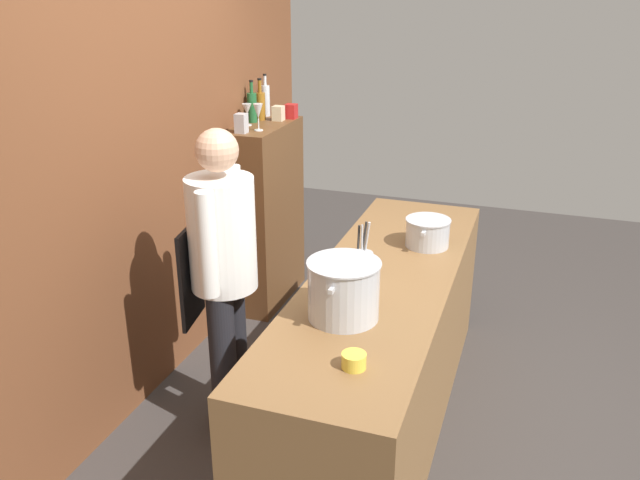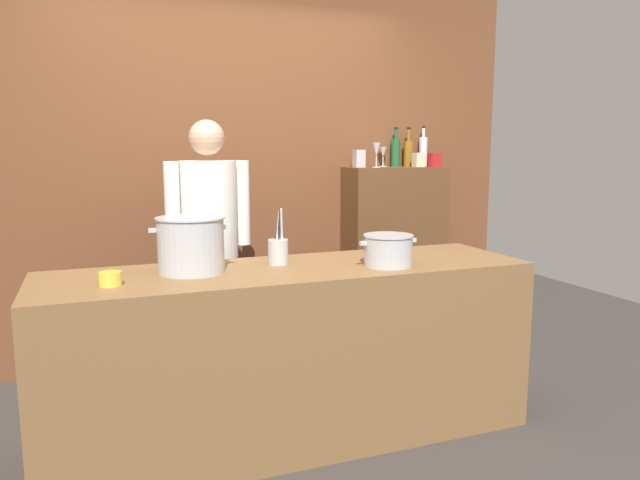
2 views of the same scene
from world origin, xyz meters
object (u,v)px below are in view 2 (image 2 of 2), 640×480
(stockpot_large, at_px, (191,245))
(spice_tin_red, at_px, (434,160))
(chef, at_px, (209,236))
(wine_glass_tall, at_px, (383,153))
(wine_bottle_clear, at_px, (423,151))
(wine_bottle_amber, at_px, (408,153))
(spice_tin_silver, at_px, (359,159))
(spice_tin_cream, at_px, (419,160))
(wine_glass_short, at_px, (377,150))
(stockpot_small, at_px, (388,250))
(butter_jar, at_px, (110,279))
(wine_bottle_green, at_px, (396,152))
(utensil_crock, at_px, (278,250))

(stockpot_large, xyz_separation_m, spice_tin_red, (1.98, 1.02, 0.37))
(chef, relative_size, stockpot_large, 4.27)
(wine_glass_tall, bearing_deg, wine_bottle_clear, 2.33)
(wine_glass_tall, bearing_deg, wine_bottle_amber, -1.70)
(stockpot_large, distance_m, spice_tin_silver, 1.87)
(chef, distance_m, spice_tin_cream, 1.75)
(wine_glass_short, bearing_deg, wine_bottle_amber, 21.78)
(stockpot_small, xyz_separation_m, spice_tin_silver, (0.46, 1.35, 0.44))
(wine_bottle_clear, xyz_separation_m, spice_tin_silver, (-0.59, -0.08, -0.05))
(wine_glass_short, bearing_deg, wine_glass_tall, 48.37)
(stockpot_large, distance_m, wine_bottle_clear, 2.40)
(wine_glass_tall, distance_m, spice_tin_cream, 0.27)
(wine_bottle_amber, xyz_separation_m, wine_glass_tall, (-0.21, 0.01, -0.00))
(chef, distance_m, spice_tin_red, 1.84)
(stockpot_small, height_order, spice_tin_red, spice_tin_red)
(butter_jar, height_order, wine_bottle_green, wine_bottle_green)
(butter_jar, distance_m, wine_bottle_green, 2.61)
(butter_jar, xyz_separation_m, spice_tin_cream, (2.25, 1.24, 0.47))
(spice_tin_silver, bearing_deg, wine_glass_short, -36.99)
(stockpot_small, bearing_deg, butter_jar, 178.26)
(butter_jar, relative_size, spice_tin_silver, 0.76)
(utensil_crock, height_order, wine_bottle_clear, wine_bottle_clear)
(stockpot_small, xyz_separation_m, wine_glass_short, (0.56, 1.27, 0.50))
(stockpot_large, bearing_deg, spice_tin_silver, 39.07)
(wine_bottle_clear, xyz_separation_m, wine_bottle_amber, (-0.14, -0.02, -0.01))
(wine_bottle_green, bearing_deg, chef, -161.33)
(butter_jar, xyz_separation_m, wine_bottle_green, (2.14, 1.39, 0.53))
(stockpot_small, relative_size, spice_tin_silver, 2.46)
(butter_jar, height_order, spice_tin_silver, spice_tin_silver)
(stockpot_small, relative_size, wine_bottle_amber, 1.07)
(chef, bearing_deg, spice_tin_red, -179.78)
(spice_tin_red, relative_size, spice_tin_silver, 0.81)
(butter_jar, distance_m, wine_glass_tall, 2.51)
(wine_bottle_amber, bearing_deg, wine_glass_short, -158.22)
(chef, xyz_separation_m, spice_tin_red, (1.76, 0.31, 0.44))
(wine_bottle_clear, bearing_deg, chef, -163.67)
(butter_jar, distance_m, spice_tin_silver, 2.28)
(wine_bottle_clear, bearing_deg, wine_bottle_green, -179.54)
(wine_bottle_clear, bearing_deg, spice_tin_red, -97.45)
(spice_tin_cream, bearing_deg, utensil_crock, -143.95)
(wine_glass_short, bearing_deg, stockpot_small, -113.84)
(stockpot_large, xyz_separation_m, wine_glass_tall, (1.65, 1.22, 0.42))
(spice_tin_cream, xyz_separation_m, spice_tin_silver, (-0.46, 0.08, 0.01))
(chef, xyz_separation_m, spice_tin_silver, (1.20, 0.44, 0.45))
(wine_bottle_amber, bearing_deg, spice_tin_cream, -84.71)
(chef, distance_m, utensil_crock, 0.71)
(spice_tin_silver, bearing_deg, wine_bottle_clear, 7.68)
(chef, xyz_separation_m, wine_glass_tall, (1.43, 0.51, 0.49))
(stockpot_large, relative_size, wine_bottle_clear, 1.26)
(utensil_crock, bearing_deg, wine_bottle_green, 42.22)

